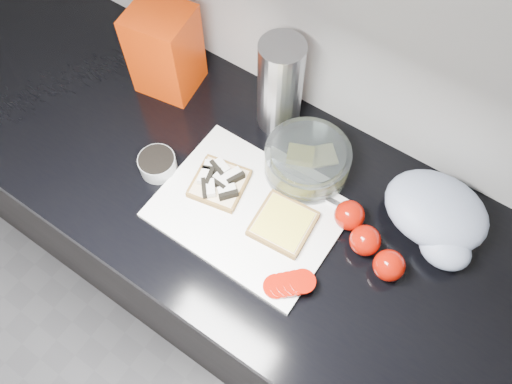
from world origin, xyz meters
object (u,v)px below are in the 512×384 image
glass_bowl (307,162)px  cutting_board (249,211)px  bread_bag (165,51)px  steel_canister (280,86)px

glass_bowl → cutting_board: bearing=-106.3°
glass_bowl → bread_bag: bread_bag is taller
glass_bowl → steel_canister: bearing=146.5°
glass_bowl → bread_bag: bearing=175.3°
glass_bowl → bread_bag: (-0.44, 0.04, 0.07)m
cutting_board → bread_bag: bread_bag is taller
bread_bag → steel_canister: 0.30m
cutting_board → bread_bag: 0.45m
steel_canister → bread_bag: bearing=-169.6°
glass_bowl → steel_canister: 0.18m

